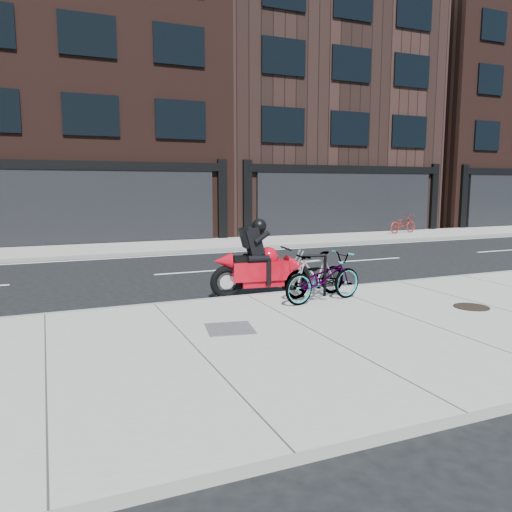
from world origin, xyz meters
name	(u,v)px	position (x,y,z in m)	size (l,w,h in m)	color
ground	(218,285)	(0.00, 0.00, 0.00)	(120.00, 120.00, 0.00)	black
sidewalk_near	(320,338)	(0.00, -5.00, 0.07)	(60.00, 6.00, 0.13)	gray
sidewalk_far	(155,247)	(0.00, 7.75, 0.07)	(60.00, 3.50, 0.13)	gray
building_center	(80,85)	(-2.00, 14.50, 7.25)	(12.00, 10.00, 14.50)	black
building_mideast	(301,119)	(10.00, 14.50, 6.25)	(12.00, 10.00, 12.50)	black
building_east	(460,124)	(22.00, 14.50, 6.50)	(10.00, 10.00, 13.00)	black
bike_rack	(314,272)	(1.25, -2.60, 0.66)	(0.52, 0.19, 0.90)	black
bicycle_front	(323,278)	(1.19, -3.08, 0.62)	(0.65, 1.86, 0.98)	gray
bicycle_rear	(315,274)	(1.28, -2.60, 0.60)	(0.44, 1.57, 0.94)	gray
motorcycle	(266,265)	(0.58, -1.61, 0.71)	(2.34, 0.73, 1.75)	black
bicycle_far	(403,224)	(12.34, 8.13, 0.59)	(0.61, 1.76, 0.93)	maroon
manhole_cover	(471,307)	(3.57, -4.63, 0.14)	(0.66, 0.66, 0.01)	black
utility_grate	(230,329)	(-1.22, -4.19, 0.14)	(0.75, 0.75, 0.01)	#545456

